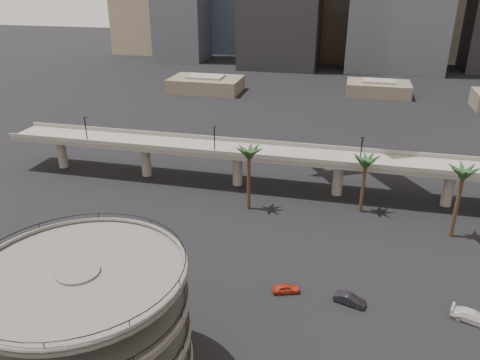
% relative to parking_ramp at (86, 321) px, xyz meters
% --- Properties ---
extents(parking_ramp, '(22.20, 22.20, 17.35)m').
position_rel_parking_ramp_xyz_m(parking_ramp, '(0.00, 0.00, 0.00)').
color(parking_ramp, '#464341').
rests_on(parking_ramp, ground).
extents(overpass, '(130.00, 9.30, 14.70)m').
position_rel_parking_ramp_xyz_m(overpass, '(13.00, 59.00, -2.50)').
color(overpass, gray).
rests_on(overpass, ground).
extents(palm_trees, '(54.40, 18.40, 14.00)m').
position_rel_parking_ramp_xyz_m(palm_trees, '(34.48, 51.47, 1.46)').
color(palm_trees, '#452E1D').
rests_on(palm_trees, ground).
extents(low_buildings, '(135.00, 27.50, 6.80)m').
position_rel_parking_ramp_xyz_m(low_buildings, '(19.89, 146.30, -6.97)').
color(low_buildings, brown).
rests_on(low_buildings, ground).
extents(car_a, '(4.44, 2.91, 1.41)m').
position_rel_parking_ramp_xyz_m(car_a, '(18.35, 22.76, -9.13)').
color(car_a, '#B03019').
rests_on(car_a, ground).
extents(car_b, '(4.82, 2.81, 1.50)m').
position_rel_parking_ramp_xyz_m(car_b, '(27.66, 22.25, -9.08)').
color(car_b, black).
rests_on(car_b, ground).
extents(car_c, '(5.95, 3.90, 1.60)m').
position_rel_parking_ramp_xyz_m(car_c, '(44.02, 22.42, -9.03)').
color(car_c, silver).
rests_on(car_c, ground).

